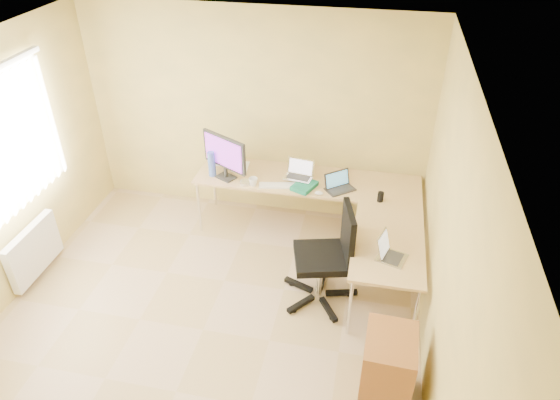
% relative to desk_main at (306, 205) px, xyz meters
% --- Properties ---
extents(floor, '(4.50, 4.50, 0.00)m').
position_rel_desk_main_xyz_m(floor, '(-0.72, -1.85, -0.36)').
color(floor, tan).
rests_on(floor, ground).
extents(ceiling, '(4.50, 4.50, 0.00)m').
position_rel_desk_main_xyz_m(ceiling, '(-0.72, -1.85, 2.24)').
color(ceiling, white).
rests_on(ceiling, ground).
extents(wall_back, '(4.50, 0.00, 4.50)m').
position_rel_desk_main_xyz_m(wall_back, '(-0.72, 0.40, 0.93)').
color(wall_back, '#E1C766').
rests_on(wall_back, ground).
extents(wall_right, '(0.00, 4.50, 4.50)m').
position_rel_desk_main_xyz_m(wall_right, '(1.38, -1.85, 0.93)').
color(wall_right, '#E1C766').
rests_on(wall_right, ground).
extents(desk_main, '(2.65, 0.70, 0.73)m').
position_rel_desk_main_xyz_m(desk_main, '(0.00, 0.00, 0.00)').
color(desk_main, tan).
rests_on(desk_main, ground).
extents(desk_return, '(0.70, 1.30, 0.73)m').
position_rel_desk_main_xyz_m(desk_return, '(0.98, -1.00, 0.00)').
color(desk_return, tan).
rests_on(desk_return, ground).
extents(monitor, '(0.66, 0.49, 0.55)m').
position_rel_desk_main_xyz_m(monitor, '(-0.95, -0.16, 0.64)').
color(monitor, '#282828').
rests_on(monitor, desk_main).
extents(book_stack, '(0.31, 0.35, 0.05)m').
position_rel_desk_main_xyz_m(book_stack, '(-0.00, -0.19, 0.39)').
color(book_stack, '#11654B').
rests_on(book_stack, desk_main).
extents(laptop_center, '(0.35, 0.29, 0.21)m').
position_rel_desk_main_xyz_m(laptop_center, '(-0.10, -0.07, 0.52)').
color(laptop_center, silver).
rests_on(laptop_center, desk_main).
extents(laptop_black, '(0.40, 0.39, 0.20)m').
position_rel_desk_main_xyz_m(laptop_black, '(0.40, -0.15, 0.47)').
color(laptop_black, black).
rests_on(laptop_black, desk_main).
extents(keyboard, '(0.44, 0.20, 0.02)m').
position_rel_desk_main_xyz_m(keyboard, '(-0.32, -0.22, 0.37)').
color(keyboard, white).
rests_on(keyboard, desk_main).
extents(mouse, '(0.11, 0.09, 0.04)m').
position_rel_desk_main_xyz_m(mouse, '(0.18, -0.30, 0.38)').
color(mouse, silver).
rests_on(mouse, desk_main).
extents(mug, '(0.14, 0.14, 0.10)m').
position_rel_desk_main_xyz_m(mug, '(-0.59, -0.26, 0.41)').
color(mug, white).
rests_on(mug, desk_main).
extents(cd_stack, '(0.18, 0.18, 0.03)m').
position_rel_desk_main_xyz_m(cd_stack, '(-0.69, -0.25, 0.38)').
color(cd_stack, silver).
rests_on(cd_stack, desk_main).
extents(water_bottle, '(0.11, 0.11, 0.31)m').
position_rel_desk_main_xyz_m(water_bottle, '(-1.13, -0.14, 0.52)').
color(water_bottle, '#4766C0').
rests_on(water_bottle, desk_main).
extents(papers, '(0.22, 0.29, 0.01)m').
position_rel_desk_main_xyz_m(papers, '(-0.85, 0.13, 0.37)').
color(papers, white).
rests_on(papers, desk_main).
extents(white_box, '(0.28, 0.23, 0.09)m').
position_rel_desk_main_xyz_m(white_box, '(-1.13, 0.18, 0.41)').
color(white_box, white).
rests_on(white_box, desk_main).
extents(desk_fan, '(0.25, 0.25, 0.31)m').
position_rel_desk_main_xyz_m(desk_fan, '(-0.96, 0.18, 0.52)').
color(desk_fan, white).
rests_on(desk_fan, desk_main).
extents(black_cup, '(0.09, 0.09, 0.11)m').
position_rel_desk_main_xyz_m(black_cup, '(0.86, -0.30, 0.42)').
color(black_cup, black).
rests_on(black_cup, desk_main).
extents(laptop_return, '(0.36, 0.32, 0.20)m').
position_rel_desk_main_xyz_m(laptop_return, '(1.01, -1.26, 0.47)').
color(laptop_return, '#B6B6B6').
rests_on(laptop_return, desk_return).
extents(office_chair, '(0.82, 0.82, 1.12)m').
position_rel_desk_main_xyz_m(office_chair, '(0.33, -1.16, 0.14)').
color(office_chair, black).
rests_on(office_chair, ground).
extents(cabinet, '(0.43, 0.52, 0.70)m').
position_rel_desk_main_xyz_m(cabinet, '(1.04, -2.24, -0.01)').
color(cabinet, '#9C4E2E').
rests_on(cabinet, ground).
extents(radiator, '(0.09, 0.80, 0.55)m').
position_rel_desk_main_xyz_m(radiator, '(-2.75, -1.45, -0.02)').
color(radiator, white).
rests_on(radiator, ground).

